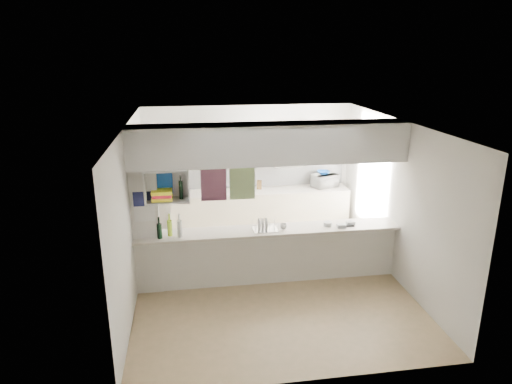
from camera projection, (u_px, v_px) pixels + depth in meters
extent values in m
plane|color=#957F56|center=(269.00, 281.00, 7.51)|extent=(4.80, 4.80, 0.00)
plane|color=white|center=(270.00, 124.00, 6.74)|extent=(4.80, 4.80, 0.00)
plane|color=silver|center=(249.00, 169.00, 9.39)|extent=(4.20, 0.00, 4.20)
plane|color=silver|center=(132.00, 214.00, 6.82)|extent=(0.00, 4.80, 4.80)
plane|color=silver|center=(396.00, 200.00, 7.43)|extent=(0.00, 4.80, 4.80)
cube|color=silver|center=(269.00, 257.00, 7.38)|extent=(4.20, 0.15, 0.88)
cube|color=beige|center=(269.00, 230.00, 7.24)|extent=(4.20, 0.50, 0.04)
cube|color=white|center=(270.00, 144.00, 6.82)|extent=(4.20, 0.50, 0.60)
cube|color=silver|center=(145.00, 213.00, 6.85)|extent=(0.40, 0.18, 2.60)
cube|color=#191E4C|center=(143.00, 199.00, 6.68)|extent=(0.30, 0.01, 0.22)
cube|color=white|center=(145.00, 214.00, 6.75)|extent=(0.30, 0.01, 0.24)
cube|color=#341729|center=(214.00, 182.00, 7.09)|extent=(0.40, 0.02, 0.62)
cube|color=#18606C|center=(242.00, 180.00, 7.16)|extent=(0.40, 0.02, 0.62)
cube|color=white|center=(168.00, 200.00, 6.74)|extent=(0.65, 0.35, 0.02)
cube|color=white|center=(166.00, 169.00, 6.60)|extent=(0.65, 0.35, 0.02)
cube|color=white|center=(167.00, 182.00, 6.82)|extent=(0.65, 0.02, 0.50)
cube|color=white|center=(145.00, 186.00, 6.62)|extent=(0.02, 0.35, 0.50)
cube|color=white|center=(188.00, 184.00, 6.72)|extent=(0.02, 0.35, 0.50)
cube|color=yellow|center=(162.00, 198.00, 6.72)|extent=(0.30, 0.24, 0.05)
cube|color=red|center=(162.00, 195.00, 6.70)|extent=(0.28, 0.22, 0.05)
cube|color=yellow|center=(162.00, 192.00, 6.69)|extent=(0.30, 0.24, 0.05)
cube|color=navy|center=(164.00, 183.00, 6.78)|extent=(0.26, 0.02, 0.34)
cylinder|color=black|center=(181.00, 190.00, 6.72)|extent=(0.06, 0.06, 0.28)
cube|color=beige|center=(260.00, 212.00, 9.39)|extent=(3.60, 0.60, 0.90)
cube|color=beige|center=(260.00, 191.00, 9.25)|extent=(3.60, 0.63, 0.03)
cube|color=silver|center=(258.00, 172.00, 9.43)|extent=(3.60, 0.03, 0.60)
cube|color=beige|center=(250.00, 143.00, 9.05)|extent=(2.62, 0.34, 0.72)
cube|color=white|center=(287.00, 162.00, 9.22)|extent=(0.60, 0.46, 0.12)
cube|color=silver|center=(289.00, 166.00, 9.01)|extent=(0.60, 0.02, 0.05)
imported|color=white|center=(325.00, 181.00, 9.43)|extent=(0.58, 0.48, 0.27)
imported|color=navy|center=(324.00, 172.00, 9.40)|extent=(0.25, 0.25, 0.06)
cube|color=silver|center=(265.00, 230.00, 7.20)|extent=(0.40, 0.30, 0.01)
cylinder|color=white|center=(259.00, 224.00, 7.15)|extent=(0.02, 0.19, 0.19)
cylinder|color=white|center=(263.00, 224.00, 7.16)|extent=(0.02, 0.19, 0.19)
cylinder|color=white|center=(266.00, 223.00, 7.17)|extent=(0.02, 0.19, 0.19)
imported|color=white|center=(283.00, 226.00, 7.19)|extent=(0.12, 0.12, 0.09)
cylinder|color=black|center=(160.00, 231.00, 6.85)|extent=(0.07, 0.07, 0.23)
cylinder|color=black|center=(159.00, 221.00, 6.80)|extent=(0.03, 0.03, 0.11)
cylinder|color=olive|center=(170.00, 228.00, 6.95)|extent=(0.07, 0.07, 0.25)
cylinder|color=olive|center=(169.00, 217.00, 6.89)|extent=(0.03, 0.03, 0.11)
cylinder|color=silver|center=(180.00, 229.00, 6.89)|extent=(0.07, 0.07, 0.27)
cylinder|color=silver|center=(179.00, 217.00, 6.83)|extent=(0.03, 0.03, 0.11)
cylinder|color=silver|center=(328.00, 224.00, 7.36)|extent=(0.13, 0.13, 0.07)
cube|color=silver|center=(341.00, 226.00, 7.29)|extent=(0.13, 0.10, 0.06)
cube|color=silver|center=(350.00, 223.00, 7.41)|extent=(0.13, 0.10, 0.06)
cube|color=black|center=(350.00, 226.00, 7.35)|extent=(0.14, 0.07, 0.01)
cylinder|color=black|center=(218.00, 188.00, 9.15)|extent=(0.09, 0.09, 0.13)
cube|color=#543B1D|center=(259.00, 185.00, 9.29)|extent=(0.11, 0.10, 0.18)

